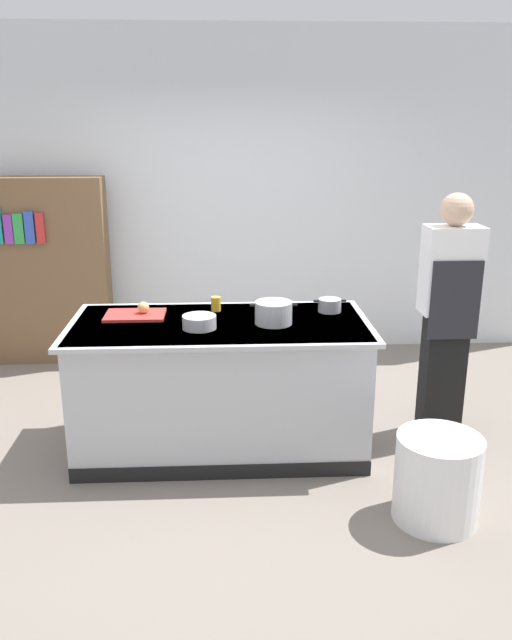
% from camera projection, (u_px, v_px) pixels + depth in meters
% --- Properties ---
extents(ground_plane, '(10.00, 10.00, 0.00)m').
position_uv_depth(ground_plane, '(222.00, 445.00, 4.50)').
color(ground_plane, slate).
extents(back_wall, '(6.40, 0.12, 3.00)m').
position_uv_depth(back_wall, '(219.00, 195.00, 6.06)').
color(back_wall, silver).
rests_on(back_wall, ground_plane).
extents(counter_island, '(1.98, 0.98, 0.90)m').
position_uv_depth(counter_island, '(221.00, 383.00, 4.37)').
color(counter_island, '#B7BABF').
rests_on(counter_island, ground_plane).
extents(cutting_board, '(0.40, 0.28, 0.02)m').
position_uv_depth(cutting_board, '(135.00, 315.00, 4.36)').
color(cutting_board, red).
rests_on(cutting_board, counter_island).
extents(onion, '(0.08, 0.08, 0.08)m').
position_uv_depth(onion, '(143.00, 307.00, 4.36)').
color(onion, tan).
rests_on(onion, cutting_board).
extents(stock_pot, '(0.31, 0.24, 0.15)m').
position_uv_depth(stock_pot, '(274.00, 313.00, 4.19)').
color(stock_pot, '#B7BABF').
rests_on(stock_pot, counter_island).
extents(sauce_pan, '(0.23, 0.16, 0.09)m').
position_uv_depth(sauce_pan, '(330.00, 305.00, 4.46)').
color(sauce_pan, '#99999E').
rests_on(sauce_pan, counter_island).
extents(mixing_bowl, '(0.22, 0.22, 0.08)m').
position_uv_depth(mixing_bowl, '(199.00, 322.00, 4.10)').
color(mixing_bowl, '#B7BABF').
rests_on(mixing_bowl, counter_island).
extents(juice_cup, '(0.07, 0.07, 0.10)m').
position_uv_depth(juice_cup, '(216.00, 304.00, 4.48)').
color(juice_cup, yellow).
rests_on(juice_cup, counter_island).
extents(trash_bin, '(0.48, 0.48, 0.50)m').
position_uv_depth(trash_bin, '(437.00, 479.00, 3.60)').
color(trash_bin, white).
rests_on(trash_bin, ground_plane).
extents(person_chef, '(0.38, 0.25, 1.72)m').
position_uv_depth(person_chef, '(448.00, 311.00, 4.44)').
color(person_chef, black).
rests_on(person_chef, ground_plane).
extents(bookshelf, '(1.10, 0.31, 1.70)m').
position_uv_depth(bookshelf, '(48.00, 271.00, 5.89)').
color(bookshelf, brown).
rests_on(bookshelf, ground_plane).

